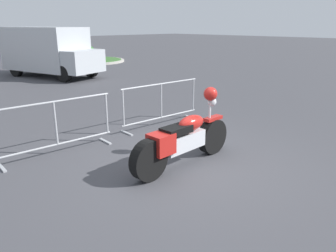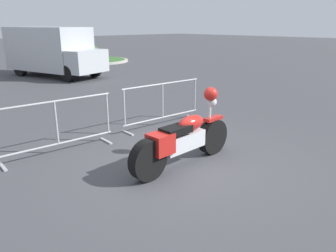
{
  "view_description": "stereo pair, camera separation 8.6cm",
  "coord_description": "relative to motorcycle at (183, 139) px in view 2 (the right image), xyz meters",
  "views": [
    {
      "loc": [
        -4.07,
        -3.66,
        2.45
      ],
      "look_at": [
        -0.07,
        0.47,
        0.65
      ],
      "focal_mm": 35.0,
      "sensor_mm": 36.0,
      "label": 1
    },
    {
      "loc": [
        -4.01,
        -3.72,
        2.45
      ],
      "look_at": [
        -0.07,
        0.47,
        0.65
      ],
      "focal_mm": 35.0,
      "sensor_mm": 36.0,
      "label": 2
    }
  ],
  "objects": [
    {
      "name": "ground_plane",
      "position": [
        0.07,
        -0.07,
        -0.51
      ],
      "size": [
        120.0,
        120.0,
        0.0
      ],
      "primitive_type": "plane",
      "color": "#424247"
    },
    {
      "name": "planter_island",
      "position": [
        7.71,
        16.13,
        -0.27
      ],
      "size": [
        4.58,
        4.58,
        1.08
      ],
      "color": "#ADA89E",
      "rests_on": "ground"
    },
    {
      "name": "crowd_barrier_far",
      "position": [
        1.38,
        2.07,
        0.05
      ],
      "size": [
        2.33,
        0.57,
        1.07
      ],
      "rotation": [
        0.0,
        0.0,
        -0.06
      ],
      "color": "#9EA0A5",
      "rests_on": "ground"
    },
    {
      "name": "crowd_barrier_near",
      "position": [
        -1.38,
        2.07,
        0.05
      ],
      "size": [
        2.33,
        0.57,
        1.07
      ],
      "rotation": [
        0.0,
        0.0,
        -0.06
      ],
      "color": "#9EA0A5",
      "rests_on": "ground"
    },
    {
      "name": "delivery_van",
      "position": [
        3.01,
        11.71,
        0.73
      ],
      "size": [
        3.2,
        5.34,
        2.31
      ],
      "rotation": [
        0.0,
        0.0,
        -1.3
      ],
      "color": "#B2B7BC",
      "rests_on": "ground"
    },
    {
      "name": "motorcycle",
      "position": [
        0.0,
        0.0,
        0.0
      ],
      "size": [
        2.36,
        0.35,
        1.33
      ],
      "rotation": [
        0.0,
        0.0,
        0.02
      ],
      "color": "black",
      "rests_on": "ground"
    }
  ]
}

